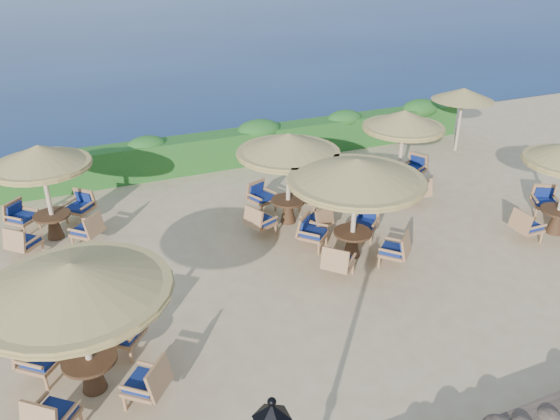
{
  "coord_description": "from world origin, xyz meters",
  "views": [
    {
      "loc": [
        -6.24,
        -10.33,
        7.26
      ],
      "look_at": [
        -1.48,
        0.7,
        1.3
      ],
      "focal_mm": 35.0,
      "sensor_mm": 36.0,
      "label": 1
    }
  ],
  "objects_px": {
    "cafe_set_1": "(356,186)",
    "cafe_set_0": "(78,301)",
    "cafe_set_5": "(403,136)",
    "extra_parasol": "(463,94)",
    "cafe_set_4": "(288,162)",
    "cafe_set_3": "(44,179)"
  },
  "relations": [
    {
      "from": "extra_parasol",
      "to": "cafe_set_4",
      "type": "xyz_separation_m",
      "value": [
        -8.34,
        -2.89,
        -0.33
      ]
    },
    {
      "from": "cafe_set_0",
      "to": "cafe_set_5",
      "type": "height_order",
      "value": "same"
    },
    {
      "from": "cafe_set_1",
      "to": "cafe_set_0",
      "type": "bearing_deg",
      "value": -161.52
    },
    {
      "from": "cafe_set_1",
      "to": "cafe_set_3",
      "type": "xyz_separation_m",
      "value": [
        -6.89,
        4.01,
        -0.21
      ]
    },
    {
      "from": "cafe_set_0",
      "to": "cafe_set_3",
      "type": "relative_size",
      "value": 1.21
    },
    {
      "from": "cafe_set_3",
      "to": "cafe_set_4",
      "type": "xyz_separation_m",
      "value": [
        6.16,
        -1.66,
        0.1
      ]
    },
    {
      "from": "cafe_set_3",
      "to": "cafe_set_5",
      "type": "bearing_deg",
      "value": -5.77
    },
    {
      "from": "extra_parasol",
      "to": "cafe_set_5",
      "type": "relative_size",
      "value": 0.87
    },
    {
      "from": "extra_parasol",
      "to": "cafe_set_0",
      "type": "height_order",
      "value": "cafe_set_0"
    },
    {
      "from": "extra_parasol",
      "to": "cafe_set_0",
      "type": "xyz_separation_m",
      "value": [
        -14.18,
        -7.44,
        -0.25
      ]
    },
    {
      "from": "extra_parasol",
      "to": "cafe_set_5",
      "type": "height_order",
      "value": "cafe_set_5"
    },
    {
      "from": "cafe_set_1",
      "to": "cafe_set_5",
      "type": "xyz_separation_m",
      "value": [
        3.41,
        2.97,
        -0.11
      ]
    },
    {
      "from": "cafe_set_4",
      "to": "cafe_set_3",
      "type": "bearing_deg",
      "value": 164.95
    },
    {
      "from": "extra_parasol",
      "to": "cafe_set_1",
      "type": "xyz_separation_m",
      "value": [
        -7.62,
        -5.24,
        -0.22
      ]
    },
    {
      "from": "cafe_set_0",
      "to": "cafe_set_5",
      "type": "xyz_separation_m",
      "value": [
        9.98,
        5.17,
        -0.08
      ]
    },
    {
      "from": "cafe_set_1",
      "to": "cafe_set_4",
      "type": "height_order",
      "value": "same"
    },
    {
      "from": "cafe_set_3",
      "to": "cafe_set_5",
      "type": "relative_size",
      "value": 0.96
    },
    {
      "from": "cafe_set_1",
      "to": "cafe_set_5",
      "type": "relative_size",
      "value": 1.22
    },
    {
      "from": "cafe_set_0",
      "to": "cafe_set_5",
      "type": "distance_m",
      "value": 11.24
    },
    {
      "from": "extra_parasol",
      "to": "cafe_set_1",
      "type": "bearing_deg",
      "value": -145.45
    },
    {
      "from": "cafe_set_4",
      "to": "cafe_set_5",
      "type": "relative_size",
      "value": 1.03
    },
    {
      "from": "cafe_set_1",
      "to": "cafe_set_3",
      "type": "bearing_deg",
      "value": 149.76
    }
  ]
}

